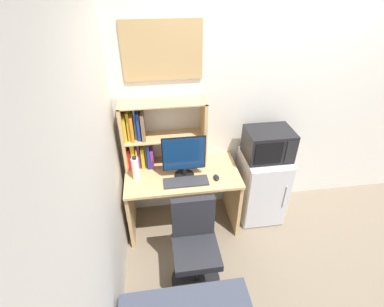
{
  "coord_description": "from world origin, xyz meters",
  "views": [
    {
      "loc": [
        -1.19,
        -2.66,
        2.55
      ],
      "look_at": [
        -0.86,
        -0.35,
        0.99
      ],
      "focal_mm": 26.54,
      "sensor_mm": 36.0,
      "label": 1
    }
  ],
  "objects": [
    {
      "name": "monitor",
      "position": [
        -0.94,
        -0.38,
        0.98
      ],
      "size": [
        0.43,
        0.2,
        0.46
      ],
      "color": "black",
      "rests_on": "desk"
    },
    {
      "name": "keyboard",
      "position": [
        -0.94,
        -0.49,
        0.75
      ],
      "size": [
        0.45,
        0.15,
        0.02
      ],
      "primitive_type": "cube",
      "color": "#333338",
      "rests_on": "desk"
    },
    {
      "name": "wall_corkboard",
      "position": [
        -1.08,
        -0.01,
        1.9
      ],
      "size": [
        0.73,
        0.02,
        0.54
      ],
      "primitive_type": "cube",
      "color": "tan"
    },
    {
      "name": "microwave",
      "position": [
        -0.04,
        -0.28,
        0.99
      ],
      "size": [
        0.47,
        0.37,
        0.32
      ],
      "color": "black",
      "rests_on": "mini_fridge"
    },
    {
      "name": "wall_back",
      "position": [
        0.4,
        0.02,
        1.3
      ],
      "size": [
        6.4,
        0.04,
        2.6
      ],
      "primitive_type": "cube",
      "color": "silver",
      "rests_on": "ground_plane"
    },
    {
      "name": "desk_chair",
      "position": [
        -0.93,
        -1.03,
        0.4
      ],
      "size": [
        0.46,
        0.46,
        0.9
      ],
      "color": "black",
      "rests_on": "ground_plane"
    },
    {
      "name": "mini_fridge",
      "position": [
        -0.04,
        -0.29,
        0.42
      ],
      "size": [
        0.48,
        0.51,
        0.83
      ],
      "color": "silver",
      "rests_on": "ground_plane"
    },
    {
      "name": "computer_mouse",
      "position": [
        -0.63,
        -0.47,
        0.76
      ],
      "size": [
        0.06,
        0.1,
        0.03
      ],
      "primitive_type": "ellipsoid",
      "color": "black",
      "rests_on": "desk"
    },
    {
      "name": "water_bottle",
      "position": [
        -1.43,
        -0.35,
        0.87
      ],
      "size": [
        0.08,
        0.08,
        0.26
      ],
      "color": "silver",
      "rests_on": "desk"
    },
    {
      "name": "hutch_bookshelf",
      "position": [
        -1.26,
        -0.12,
        1.09
      ],
      "size": [
        0.85,
        0.26,
        0.72
      ],
      "color": "tan",
      "rests_on": "desk"
    },
    {
      "name": "desk",
      "position": [
        -0.96,
        -0.32,
        0.51
      ],
      "size": [
        1.18,
        0.64,
        0.74
      ],
      "color": "tan",
      "rests_on": "ground_plane"
    },
    {
      "name": "wall_left",
      "position": [
        -1.62,
        -1.6,
        1.3
      ],
      "size": [
        0.04,
        4.4,
        2.6
      ],
      "primitive_type": "cube",
      "color": "silver",
      "rests_on": "ground_plane"
    }
  ]
}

